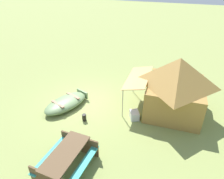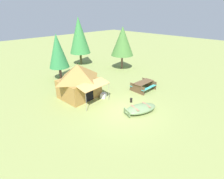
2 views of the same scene
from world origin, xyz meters
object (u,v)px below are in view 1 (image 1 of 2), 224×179
(beached_rowboat, at_px, (66,103))
(fuel_can, at_px, (84,117))
(cooler_box, at_px, (134,115))
(canvas_cabin_tent, at_px, (176,85))
(picnic_table, at_px, (66,158))

(beached_rowboat, relative_size, fuel_can, 7.97)
(beached_rowboat, bearing_deg, cooler_box, 95.49)
(canvas_cabin_tent, xyz_separation_m, picnic_table, (4.75, -2.94, -0.93))
(beached_rowboat, bearing_deg, canvas_cabin_tent, 107.49)
(picnic_table, relative_size, fuel_can, 5.94)
(canvas_cabin_tent, height_order, fuel_can, canvas_cabin_tent)
(beached_rowboat, xyz_separation_m, canvas_cabin_tent, (-1.57, 4.97, 1.18))
(canvas_cabin_tent, xyz_separation_m, fuel_can, (2.21, -3.63, -1.26))
(beached_rowboat, bearing_deg, fuel_can, 64.38)
(canvas_cabin_tent, relative_size, cooler_box, 7.53)
(beached_rowboat, distance_m, canvas_cabin_tent, 5.35)
(canvas_cabin_tent, bearing_deg, cooler_box, -51.26)
(canvas_cabin_tent, height_order, picnic_table, canvas_cabin_tent)
(canvas_cabin_tent, distance_m, fuel_can, 4.43)
(beached_rowboat, height_order, canvas_cabin_tent, canvas_cabin_tent)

